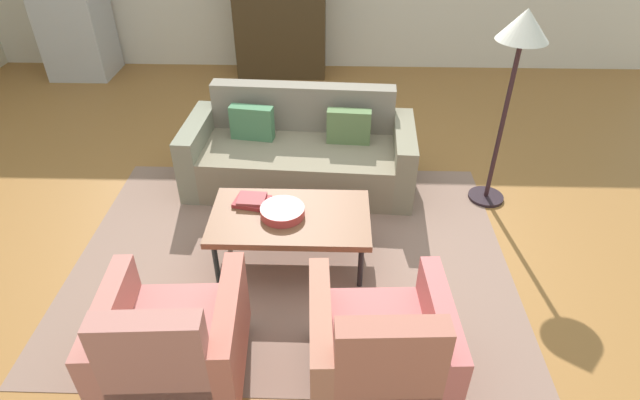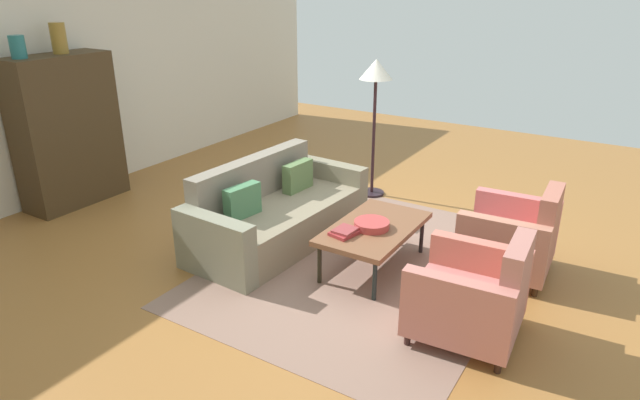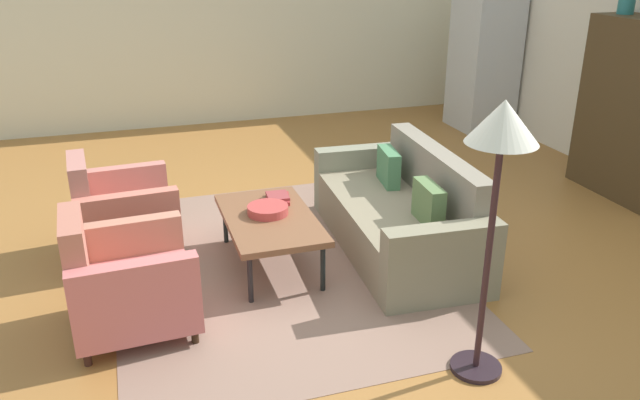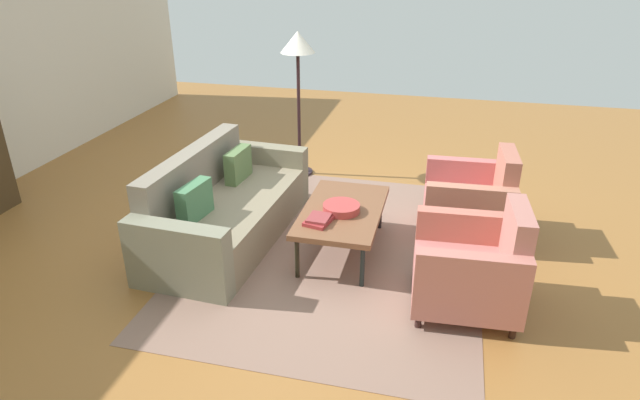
# 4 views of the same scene
# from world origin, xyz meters

# --- Properties ---
(ground_plane) EXTENTS (11.48, 11.48, 0.00)m
(ground_plane) POSITION_xyz_m (0.00, 0.00, 0.00)
(ground_plane) COLOR #9C6631
(area_rug) EXTENTS (3.40, 2.60, 0.01)m
(area_rug) POSITION_xyz_m (-0.17, -0.41, 0.00)
(area_rug) COLOR #89695A
(area_rug) RESTS_ON ground
(couch) EXTENTS (2.15, 1.01, 0.86)m
(couch) POSITION_xyz_m (-0.17, 0.73, 0.29)
(couch) COLOR #7E725B
(couch) RESTS_ON ground
(coffee_table) EXTENTS (1.20, 0.70, 0.44)m
(coffee_table) POSITION_xyz_m (-0.17, -0.46, 0.40)
(coffee_table) COLOR black
(coffee_table) RESTS_ON ground
(armchair_left) EXTENTS (0.85, 0.85, 0.88)m
(armchair_left) POSITION_xyz_m (-0.77, -1.62, 0.34)
(armchair_left) COLOR #341D1C
(armchair_left) RESTS_ON ground
(armchair_right) EXTENTS (0.84, 0.84, 0.88)m
(armchair_right) POSITION_xyz_m (0.43, -1.62, 0.34)
(armchair_right) COLOR #2F2516
(armchair_right) RESTS_ON ground
(fruit_bowl) EXTENTS (0.33, 0.33, 0.07)m
(fruit_bowl) POSITION_xyz_m (-0.23, -0.46, 0.47)
(fruit_bowl) COLOR #B13C3B
(fruit_bowl) RESTS_ON coffee_table
(book_stack) EXTENTS (0.30, 0.25, 0.05)m
(book_stack) POSITION_xyz_m (-0.48, -0.31, 0.46)
(book_stack) COLOR maroon
(book_stack) RESTS_ON coffee_table
(cabinet) EXTENTS (1.20, 0.51, 1.80)m
(cabinet) POSITION_xyz_m (-0.60, 3.47, 0.90)
(cabinet) COLOR #42301B
(cabinet) RESTS_ON ground
(refrigerator) EXTENTS (0.80, 0.73, 1.85)m
(refrigerator) POSITION_xyz_m (-3.35, 3.37, 0.93)
(refrigerator) COLOR #B7BABF
(refrigerator) RESTS_ON ground
(floor_lamp) EXTENTS (0.40, 0.40, 1.72)m
(floor_lamp) POSITION_xyz_m (1.57, 0.44, 1.44)
(floor_lamp) COLOR black
(floor_lamp) RESTS_ON ground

